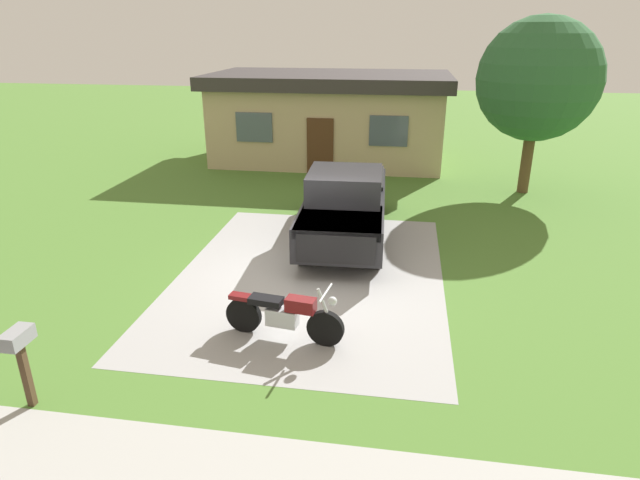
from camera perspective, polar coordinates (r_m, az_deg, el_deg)
The scene contains 7 objects.
ground_plane at distance 12.02m, azimuth -1.05°, elevation -3.82°, with size 80.00×80.00×0.00m, color #4D792F.
driveway_pad at distance 12.02m, azimuth -1.05°, elevation -3.81°, with size 5.87×8.05×0.01m, color #9F9F9F.
motorcycle at distance 9.53m, azimuth -3.82°, elevation -7.96°, with size 2.20×0.71×1.09m.
pickup_truck at distance 13.95m, azimuth 2.78°, elevation 4.04°, with size 2.21×5.70×1.90m.
mailbox at distance 8.77m, azimuth -29.42°, elevation -10.01°, with size 0.26×0.48×1.26m.
shade_tree at distance 18.83m, azimuth 22.28°, elevation 15.56°, with size 3.84×3.84×5.61m.
neighbor_house at distance 22.62m, azimuth 1.04°, elevation 13.06°, with size 9.60×5.60×3.50m.
Camera 1 is at (1.91, -10.68, 5.17)m, focal length 29.97 mm.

